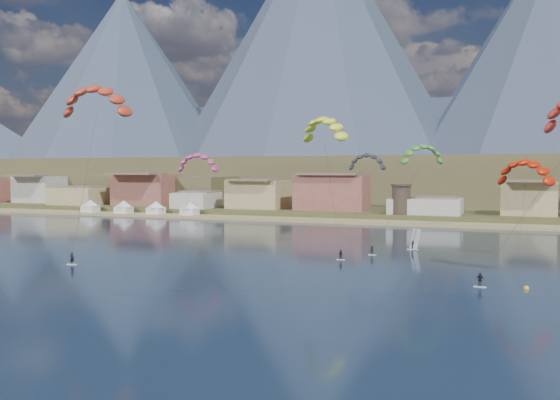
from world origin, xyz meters
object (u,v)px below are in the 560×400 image
object	(u,v)px
kitesurfer_yellow	(325,126)
windsurfer	(414,243)
kitesurfer_green	(421,152)
buoy	(526,288)
watchtower	(401,199)
kitesurfer_red	(96,96)

from	to	relation	value
kitesurfer_yellow	windsurfer	distance (m)	27.23
kitesurfer_green	buoy	size ratio (longest dim) A/B	32.42
watchtower	kitesurfer_yellow	distance (m)	63.83
windsurfer	kitesurfer_red	bearing A→B (deg)	-156.40
windsurfer	buoy	distance (m)	36.86
kitesurfer_green	buoy	distance (m)	42.20
kitesurfer_red	kitesurfer_green	size ratio (longest dim) A/B	1.46
watchtower	kitesurfer_yellow	bearing A→B (deg)	-93.66
kitesurfer_red	kitesurfer_yellow	size ratio (longest dim) A/B	1.17
watchtower	kitesurfer_green	world-z (taller)	kitesurfer_green
windsurfer	watchtower	bearing A→B (deg)	101.87
kitesurfer_green	buoy	xyz separation A→B (m)	(17.64, -33.92, -17.86)
kitesurfer_yellow	buoy	bearing A→B (deg)	-39.51
buoy	kitesurfer_green	bearing A→B (deg)	117.47
kitesurfer_yellow	watchtower	bearing A→B (deg)	86.34
kitesurfer_red	windsurfer	bearing A→B (deg)	23.60
kitesurfer_red	kitesurfer_green	xyz separation A→B (m)	(53.34, 24.99, -9.71)
watchtower	windsurfer	size ratio (longest dim) A/B	2.21
watchtower	kitesurfer_red	world-z (taller)	kitesurfer_red
kitesurfer_red	windsurfer	world-z (taller)	kitesurfer_red
kitesurfer_yellow	kitesurfer_green	bearing A→B (deg)	17.17
kitesurfer_green	windsurfer	bearing A→B (deg)	-113.38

